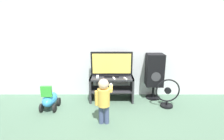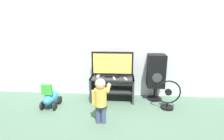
{
  "view_description": "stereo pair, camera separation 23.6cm",
  "coord_description": "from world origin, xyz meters",
  "px_view_note": "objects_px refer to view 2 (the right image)",
  "views": [
    {
      "loc": [
        0.01,
        -3.3,
        1.63
      ],
      "look_at": [
        0.0,
        0.14,
        0.69
      ],
      "focal_mm": 28.0,
      "sensor_mm": 36.0,
      "label": 1
    },
    {
      "loc": [
        0.24,
        -3.29,
        1.63
      ],
      "look_at": [
        0.0,
        0.14,
        0.69
      ],
      "focal_mm": 28.0,
      "sensor_mm": 36.0,
      "label": 2
    }
  ],
  "objects_px": {
    "game_console": "(98,76)",
    "child": "(101,97)",
    "remote_primary": "(125,79)",
    "speaker_tower": "(156,72)",
    "remote_secondary": "(114,78)",
    "ride_on_toy": "(51,98)",
    "floor_fan": "(168,96)",
    "television": "(112,65)"
  },
  "relations": [
    {
      "from": "remote_secondary",
      "to": "ride_on_toy",
      "type": "distance_m",
      "value": 1.32
    },
    {
      "from": "game_console",
      "to": "child",
      "type": "height_order",
      "value": "child"
    },
    {
      "from": "speaker_tower",
      "to": "floor_fan",
      "type": "relative_size",
      "value": 1.72
    },
    {
      "from": "television",
      "to": "speaker_tower",
      "type": "bearing_deg",
      "value": 4.5
    },
    {
      "from": "television",
      "to": "remote_primary",
      "type": "xyz_separation_m",
      "value": [
        0.28,
        -0.18,
        -0.25
      ]
    },
    {
      "from": "game_console",
      "to": "child",
      "type": "relative_size",
      "value": 0.26
    },
    {
      "from": "speaker_tower",
      "to": "remote_secondary",
      "type": "bearing_deg",
      "value": -164.93
    },
    {
      "from": "game_console",
      "to": "remote_primary",
      "type": "bearing_deg",
      "value": -13.27
    },
    {
      "from": "speaker_tower",
      "to": "television",
      "type": "bearing_deg",
      "value": -175.5
    },
    {
      "from": "remote_secondary",
      "to": "floor_fan",
      "type": "relative_size",
      "value": 0.23
    },
    {
      "from": "speaker_tower",
      "to": "child",
      "type": "bearing_deg",
      "value": -135.95
    },
    {
      "from": "remote_primary",
      "to": "remote_secondary",
      "type": "bearing_deg",
      "value": 175.04
    },
    {
      "from": "remote_primary",
      "to": "speaker_tower",
      "type": "height_order",
      "value": "speaker_tower"
    },
    {
      "from": "child",
      "to": "speaker_tower",
      "type": "bearing_deg",
      "value": 44.05
    },
    {
      "from": "speaker_tower",
      "to": "floor_fan",
      "type": "xyz_separation_m",
      "value": [
        0.18,
        -0.43,
        -0.37
      ]
    },
    {
      "from": "speaker_tower",
      "to": "ride_on_toy",
      "type": "bearing_deg",
      "value": -166.43
    },
    {
      "from": "television",
      "to": "floor_fan",
      "type": "xyz_separation_m",
      "value": [
        1.1,
        -0.35,
        -0.53
      ]
    },
    {
      "from": "remote_primary",
      "to": "child",
      "type": "distance_m",
      "value": 0.86
    },
    {
      "from": "floor_fan",
      "to": "child",
      "type": "bearing_deg",
      "value": -154.43
    },
    {
      "from": "television",
      "to": "remote_primary",
      "type": "bearing_deg",
      "value": -33.49
    },
    {
      "from": "child",
      "to": "speaker_tower",
      "type": "relative_size",
      "value": 0.78
    },
    {
      "from": "remote_primary",
      "to": "floor_fan",
      "type": "distance_m",
      "value": 0.89
    },
    {
      "from": "television",
      "to": "game_console",
      "type": "bearing_deg",
      "value": -170.56
    },
    {
      "from": "remote_secondary",
      "to": "remote_primary",
      "type": "bearing_deg",
      "value": -4.96
    },
    {
      "from": "television",
      "to": "remote_secondary",
      "type": "distance_m",
      "value": 0.3
    },
    {
      "from": "speaker_tower",
      "to": "game_console",
      "type": "bearing_deg",
      "value": -174.3
    },
    {
      "from": "child",
      "to": "remote_primary",
      "type": "bearing_deg",
      "value": 62.06
    },
    {
      "from": "remote_secondary",
      "to": "ride_on_toy",
      "type": "height_order",
      "value": "remote_secondary"
    },
    {
      "from": "remote_secondary",
      "to": "ride_on_toy",
      "type": "bearing_deg",
      "value": -167.49
    },
    {
      "from": "television",
      "to": "speaker_tower",
      "type": "relative_size",
      "value": 0.87
    },
    {
      "from": "television",
      "to": "remote_primary",
      "type": "distance_m",
      "value": 0.41
    },
    {
      "from": "television",
      "to": "remote_secondary",
      "type": "bearing_deg",
      "value": -74.1
    },
    {
      "from": "television",
      "to": "floor_fan",
      "type": "distance_m",
      "value": 1.27
    },
    {
      "from": "speaker_tower",
      "to": "floor_fan",
      "type": "height_order",
      "value": "speaker_tower"
    },
    {
      "from": "speaker_tower",
      "to": "floor_fan",
      "type": "bearing_deg",
      "value": -66.96
    },
    {
      "from": "floor_fan",
      "to": "ride_on_toy",
      "type": "height_order",
      "value": "floor_fan"
    },
    {
      "from": "child",
      "to": "floor_fan",
      "type": "relative_size",
      "value": 1.34
    },
    {
      "from": "remote_primary",
      "to": "ride_on_toy",
      "type": "height_order",
      "value": "remote_primary"
    },
    {
      "from": "remote_secondary",
      "to": "speaker_tower",
      "type": "height_order",
      "value": "speaker_tower"
    },
    {
      "from": "remote_secondary",
      "to": "speaker_tower",
      "type": "distance_m",
      "value": 0.91
    },
    {
      "from": "game_console",
      "to": "child",
      "type": "bearing_deg",
      "value": -79.29
    },
    {
      "from": "television",
      "to": "ride_on_toy",
      "type": "height_order",
      "value": "television"
    }
  ]
}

